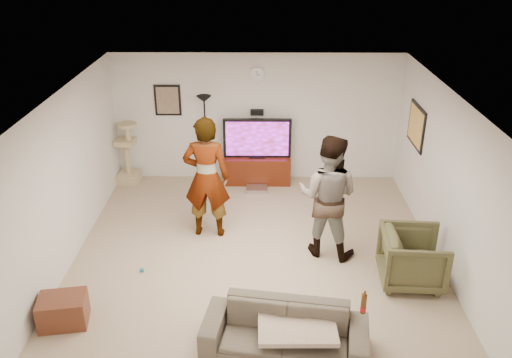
{
  "coord_description": "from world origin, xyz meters",
  "views": [
    {
      "loc": [
        0.08,
        -6.95,
        4.5
      ],
      "look_at": [
        0.01,
        0.2,
        1.14
      ],
      "focal_mm": 36.98,
      "sensor_mm": 36.0,
      "label": 1
    }
  ],
  "objects_px": {
    "person_right": "(328,196)",
    "armchair": "(413,258)",
    "tv_stand": "(257,169)",
    "beer_bottle": "(364,304)",
    "cat_tree": "(126,153)",
    "tv": "(257,138)",
    "side_table": "(63,310)",
    "floor_lamp": "(206,140)",
    "person_left": "(207,178)",
    "sofa": "(285,331)"
  },
  "relations": [
    {
      "from": "person_right",
      "to": "beer_bottle",
      "type": "relative_size",
      "value": 7.65
    },
    {
      "from": "person_left",
      "to": "person_right",
      "type": "bearing_deg",
      "value": 166.44
    },
    {
      "from": "floor_lamp",
      "to": "person_right",
      "type": "bearing_deg",
      "value": -50.76
    },
    {
      "from": "sofa",
      "to": "cat_tree",
      "type": "bearing_deg",
      "value": 130.9
    },
    {
      "from": "person_left",
      "to": "sofa",
      "type": "relative_size",
      "value": 1.05
    },
    {
      "from": "beer_bottle",
      "to": "tv_stand",
      "type": "bearing_deg",
      "value": 104.97
    },
    {
      "from": "tv",
      "to": "person_right",
      "type": "relative_size",
      "value": 0.68
    },
    {
      "from": "floor_lamp",
      "to": "person_right",
      "type": "xyz_separation_m",
      "value": [
        2.05,
        -2.51,
        0.08
      ]
    },
    {
      "from": "person_left",
      "to": "side_table",
      "type": "distance_m",
      "value": 2.87
    },
    {
      "from": "tv",
      "to": "person_left",
      "type": "xyz_separation_m",
      "value": [
        -0.78,
        -1.97,
        0.08
      ]
    },
    {
      "from": "tv_stand",
      "to": "armchair",
      "type": "bearing_deg",
      "value": -56.27
    },
    {
      "from": "tv",
      "to": "side_table",
      "type": "xyz_separation_m",
      "value": [
        -2.41,
        -4.19,
        -0.73
      ]
    },
    {
      "from": "armchair",
      "to": "side_table",
      "type": "bearing_deg",
      "value": 105.16
    },
    {
      "from": "floor_lamp",
      "to": "armchair",
      "type": "distance_m",
      "value": 4.59
    },
    {
      "from": "floor_lamp",
      "to": "cat_tree",
      "type": "bearing_deg",
      "value": -178.86
    },
    {
      "from": "person_left",
      "to": "armchair",
      "type": "distance_m",
      "value": 3.3
    },
    {
      "from": "armchair",
      "to": "side_table",
      "type": "distance_m",
      "value": 4.69
    },
    {
      "from": "person_left",
      "to": "beer_bottle",
      "type": "relative_size",
      "value": 8.03
    },
    {
      "from": "armchair",
      "to": "cat_tree",
      "type": "bearing_deg",
      "value": 59.29
    },
    {
      "from": "person_left",
      "to": "side_table",
      "type": "height_order",
      "value": "person_left"
    },
    {
      "from": "beer_bottle",
      "to": "armchair",
      "type": "xyz_separation_m",
      "value": [
        0.94,
        1.37,
        -0.29
      ]
    },
    {
      "from": "person_right",
      "to": "armchair",
      "type": "bearing_deg",
      "value": 166.37
    },
    {
      "from": "person_right",
      "to": "sofa",
      "type": "relative_size",
      "value": 1.0
    },
    {
      "from": "cat_tree",
      "to": "beer_bottle",
      "type": "bearing_deg",
      "value": -50.74
    },
    {
      "from": "tv",
      "to": "beer_bottle",
      "type": "xyz_separation_m",
      "value": [
        1.24,
        -4.65,
        -0.24
      ]
    },
    {
      "from": "floor_lamp",
      "to": "side_table",
      "type": "height_order",
      "value": "floor_lamp"
    },
    {
      "from": "cat_tree",
      "to": "beer_bottle",
      "type": "height_order",
      "value": "cat_tree"
    },
    {
      "from": "beer_bottle",
      "to": "person_right",
      "type": "bearing_deg",
      "value": 94.78
    },
    {
      "from": "tv_stand",
      "to": "person_left",
      "type": "relative_size",
      "value": 0.64
    },
    {
      "from": "tv_stand",
      "to": "person_right",
      "type": "height_order",
      "value": "person_right"
    },
    {
      "from": "armchair",
      "to": "floor_lamp",
      "type": "bearing_deg",
      "value": 47.89
    },
    {
      "from": "floor_lamp",
      "to": "beer_bottle",
      "type": "xyz_separation_m",
      "value": [
        2.23,
        -4.65,
        -0.19
      ]
    },
    {
      "from": "person_right",
      "to": "armchair",
      "type": "distance_m",
      "value": 1.47
    },
    {
      "from": "cat_tree",
      "to": "side_table",
      "type": "bearing_deg",
      "value": -88.21
    },
    {
      "from": "sofa",
      "to": "side_table",
      "type": "height_order",
      "value": "sofa"
    },
    {
      "from": "person_right",
      "to": "sofa",
      "type": "bearing_deg",
      "value": 92.59
    },
    {
      "from": "tv",
      "to": "person_right",
      "type": "bearing_deg",
      "value": -67.0
    },
    {
      "from": "tv_stand",
      "to": "armchair",
      "type": "xyz_separation_m",
      "value": [
        2.19,
        -3.28,
        0.12
      ]
    },
    {
      "from": "cat_tree",
      "to": "beer_bottle",
      "type": "relative_size",
      "value": 4.98
    },
    {
      "from": "person_right",
      "to": "side_table",
      "type": "height_order",
      "value": "person_right"
    },
    {
      "from": "cat_tree",
      "to": "armchair",
      "type": "height_order",
      "value": "cat_tree"
    },
    {
      "from": "floor_lamp",
      "to": "armchair",
      "type": "bearing_deg",
      "value": -45.95
    },
    {
      "from": "tv",
      "to": "floor_lamp",
      "type": "relative_size",
      "value": 0.75
    },
    {
      "from": "tv_stand",
      "to": "floor_lamp",
      "type": "distance_m",
      "value": 1.16
    },
    {
      "from": "armchair",
      "to": "beer_bottle",
      "type": "bearing_deg",
      "value": 149.29
    },
    {
      "from": "floor_lamp",
      "to": "tv_stand",
      "type": "bearing_deg",
      "value": -0.45
    },
    {
      "from": "armchair",
      "to": "person_left",
      "type": "bearing_deg",
      "value": 70.09
    },
    {
      "from": "tv",
      "to": "armchair",
      "type": "relative_size",
      "value": 1.5
    },
    {
      "from": "tv_stand",
      "to": "tv",
      "type": "distance_m",
      "value": 0.65
    },
    {
      "from": "cat_tree",
      "to": "side_table",
      "type": "xyz_separation_m",
      "value": [
        0.13,
        -4.17,
        -0.43
      ]
    }
  ]
}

